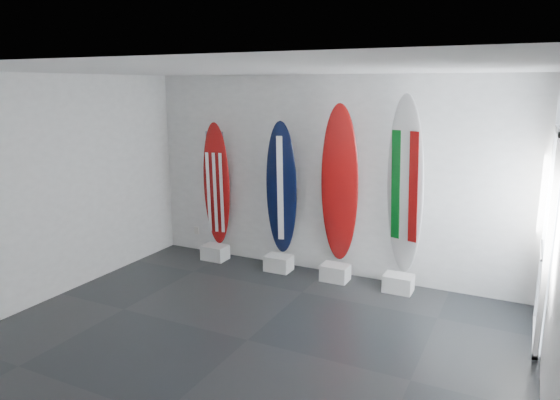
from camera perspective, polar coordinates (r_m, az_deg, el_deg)
The scene contains 16 objects.
floor at distance 6.09m, azimuth -3.62°, elevation -15.25°, with size 6.00×6.00×0.00m, color black.
ceiling at distance 5.39m, azimuth -4.08°, elevation 14.22°, with size 6.00×6.00×0.00m, color white.
wall_back at distance 7.77m, azimuth 5.45°, elevation 2.60°, with size 6.00×6.00×0.00m, color silver.
wall_front at distance 3.72m, azimuth -23.82°, elevation -9.78°, with size 6.00×6.00×0.00m, color silver.
wall_left at distance 7.49m, azimuth -24.12°, elevation 1.17°, with size 5.00×5.00×0.00m, color silver.
wall_right at distance 4.85m, azimuth 28.65°, elevation -5.11°, with size 5.00×5.00×0.00m, color silver.
display_block_usa at distance 8.67m, azimuth -7.21°, elevation -5.79°, with size 0.40×0.30×0.24m, color silver.
surfboard_usa at distance 8.46m, azimuth -7.05°, elevation 1.72°, with size 0.46×0.08×2.03m, color maroon.
display_block_navy at distance 8.11m, azimuth -0.15°, elevation -7.01°, with size 0.40×0.30×0.24m, color silver.
surfboard_navy at distance 7.88m, azimuth 0.17°, elevation 1.23°, with size 0.48×0.08×2.10m, color black.
display_block_swiss at distance 7.76m, azimuth 6.14°, elevation -8.01°, with size 0.40×0.30×0.24m, color silver.
surfboard_swiss at distance 7.49m, azimuth 6.64°, elevation 1.61°, with size 0.54×0.08×2.39m, color maroon.
display_block_italy at distance 7.51m, azimuth 12.99°, elevation -8.99°, with size 0.40×0.30×0.24m, color silver.
surfboard_italy at distance 7.22m, azimuth 13.71°, elevation 1.48°, with size 0.57×0.08×2.51m, color silver.
wall_outlet at distance 9.15m, azimuth -9.24°, elevation -3.35°, with size 0.09×0.02×0.13m, color silver.
glass_door at distance 6.37m, azimuth 27.89°, elevation -1.77°, with size 0.12×1.16×2.85m, color white, non-canonical shape.
Camera 1 is at (2.72, -4.65, 2.85)m, focal length 32.96 mm.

